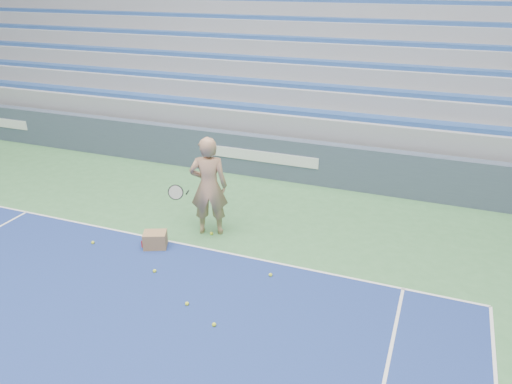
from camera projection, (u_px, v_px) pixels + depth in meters
sponsor_barrier at (261, 156)px, 13.04m from camera, size 30.00×0.32×1.10m
bleachers at (319, 55)px, 17.19m from camera, size 31.00×9.15×7.30m
tennis_player at (209, 186)px, 9.95m from camera, size 1.04×0.98×2.07m
ball_box at (155, 240)px, 9.72m from camera, size 0.53×0.49×0.33m
tennis_ball_0 at (214, 325)px, 7.58m from camera, size 0.07×0.07×0.07m
tennis_ball_1 at (155, 271)px, 8.95m from camera, size 0.07×0.07×0.07m
tennis_ball_2 at (93, 243)px, 9.89m from camera, size 0.07×0.07×0.07m
tennis_ball_3 at (187, 304)px, 8.06m from camera, size 0.07×0.07×0.07m
tennis_ball_4 at (271, 275)px, 8.83m from camera, size 0.07×0.07×0.07m
tennis_ball_5 at (212, 233)px, 10.24m from camera, size 0.07×0.07×0.07m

